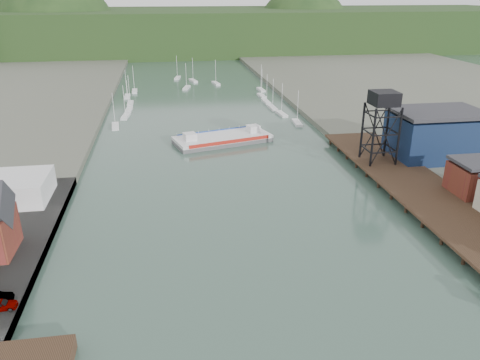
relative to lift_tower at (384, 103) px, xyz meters
name	(u,v)px	position (x,y,z in m)	size (l,w,h in m)	color
east_pier	(413,183)	(2.00, -13.00, -13.75)	(14.00, 70.00, 2.45)	black
lift_tower	(384,103)	(0.00, 0.00, 0.00)	(6.50, 6.50, 16.00)	black
blue_shed	(436,135)	(15.00, 2.00, -8.59)	(20.50, 14.50, 11.30)	#0C1935
marina_sailboats	(198,99)	(-34.92, 80.46, -15.30)	(57.71, 92.65, 0.90)	silver
distant_hills	(174,33)	(-38.98, 243.35, -5.27)	(500.00, 120.00, 80.00)	#1A3116
chain_ferry	(223,139)	(-32.48, 26.19, -14.58)	(27.53, 16.73, 3.70)	#555557
car_west_a	(0,305)	(-69.00, -42.63, -13.35)	(1.65, 4.10, 1.40)	#999999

